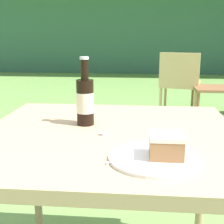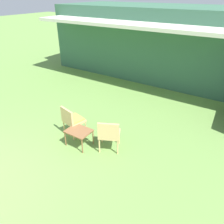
{
  "view_description": "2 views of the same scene",
  "coord_description": "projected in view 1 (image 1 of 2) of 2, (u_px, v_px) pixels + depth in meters",
  "views": [
    {
      "loc": [
        0.1,
        -1.06,
        1.06
      ],
      "look_at": [
        0.0,
        0.1,
        0.76
      ],
      "focal_mm": 50.0,
      "sensor_mm": 36.0,
      "label": 1
    },
    {
      "loc": [
        4.15,
        -0.49,
        3.4
      ],
      "look_at": [
        1.69,
        3.26,
        0.9
      ],
      "focal_mm": 35.0,
      "sensor_mm": 36.0,
      "label": 2
    }
  ],
  "objects": [
    {
      "name": "cabin_building",
      "position": [
        164.0,
        20.0,
        9.65
      ],
      "size": [
        9.86,
        4.83,
        2.87
      ],
      "color": "#38664C",
      "rests_on": "ground_plane"
    },
    {
      "name": "garden_side_table",
      "position": [
        219.0,
        91.0,
        3.76
      ],
      "size": [
        0.59,
        0.47,
        0.43
      ],
      "color": "brown",
      "rests_on": "ground_plane"
    },
    {
      "name": "wicker_chair_cushioned",
      "position": [
        180.0,
        80.0,
        4.02
      ],
      "size": [
        0.58,
        0.55,
        0.83
      ],
      "rotation": [
        0.0,
        0.0,
        2.91
      ],
      "color": "tan",
      "rests_on": "ground_plane"
    },
    {
      "name": "cake_on_plate",
      "position": [
        160.0,
        152.0,
        0.87
      ],
      "size": [
        0.26,
        0.26,
        0.08
      ],
      "color": "white",
      "rests_on": "patio_table"
    },
    {
      "name": "fork",
      "position": [
        140.0,
        159.0,
        0.87
      ],
      "size": [
        0.19,
        0.09,
        0.01
      ],
      "color": "silver",
      "rests_on": "patio_table"
    },
    {
      "name": "cola_bottle_near",
      "position": [
        85.0,
        100.0,
        1.19
      ],
      "size": [
        0.07,
        0.07,
        0.26
      ],
      "color": "black",
      "rests_on": "patio_table"
    },
    {
      "name": "patio_table",
      "position": [
        110.0,
        149.0,
        1.13
      ],
      "size": [
        0.93,
        0.87,
        0.71
      ],
      "color": "tan",
      "rests_on": "ground_plane"
    },
    {
      "name": "loose_bottle_cap",
      "position": [
        104.0,
        134.0,
        1.09
      ],
      "size": [
        0.03,
        0.03,
        0.01
      ],
      "color": "silver",
      "rests_on": "patio_table"
    }
  ]
}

